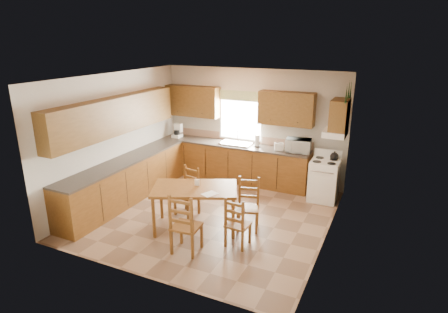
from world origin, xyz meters
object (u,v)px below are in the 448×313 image
at_px(chair_near_right, 238,221).
at_px(chair_far_left, 187,192).
at_px(chair_far_right, 248,205).
at_px(dining_table, 195,208).
at_px(chair_near_left, 186,223).
at_px(stove, 324,181).
at_px(microwave, 298,146).

bearing_deg(chair_near_right, chair_far_left, -22.14).
height_order(chair_far_left, chair_far_right, chair_far_left).
bearing_deg(dining_table, chair_far_left, 111.95).
distance_m(chair_near_left, chair_far_right, 1.29).
distance_m(chair_near_right, chair_far_right, 0.60).
bearing_deg(stove, chair_near_right, -111.54).
distance_m(dining_table, chair_near_left, 0.81).
xyz_separation_m(chair_near_left, chair_near_right, (0.69, 0.53, -0.08)).
bearing_deg(chair_far_right, stove, 45.90).
relative_size(chair_near_left, chair_near_right, 1.17).
distance_m(stove, microwave, 0.96).
relative_size(stove, chair_near_right, 0.98).
bearing_deg(chair_near_left, stove, -122.77).
relative_size(microwave, chair_near_left, 0.48).
xyz_separation_m(stove, chair_near_left, (-1.63, -3.04, 0.09)).
height_order(chair_near_right, chair_far_right, chair_far_right).
bearing_deg(dining_table, chair_near_left, -95.18).
relative_size(stove, microwave, 1.73).
distance_m(microwave, chair_near_right, 2.86).
bearing_deg(dining_table, chair_far_right, -1.39).
height_order(chair_near_left, chair_far_left, chair_near_left).
xyz_separation_m(dining_table, chair_near_left, (0.26, -0.76, 0.12)).
distance_m(microwave, dining_table, 2.91).
bearing_deg(dining_table, stove, 26.44).
height_order(chair_near_right, chair_far_left, chair_far_left).
relative_size(microwave, chair_far_right, 0.53).
bearing_deg(chair_near_left, microwave, -110.81).
height_order(dining_table, chair_far_left, chair_far_left).
distance_m(microwave, chair_far_left, 2.77).
height_order(stove, chair_far_right, chair_far_right).
distance_m(stove, chair_near_left, 3.45).
height_order(microwave, dining_table, microwave).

